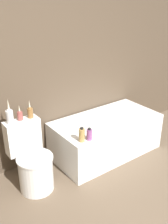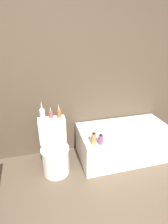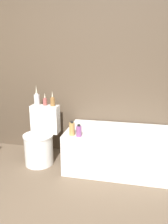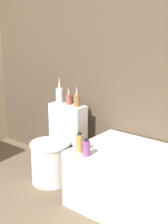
% 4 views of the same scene
% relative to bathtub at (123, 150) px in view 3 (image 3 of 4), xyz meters
% --- Properties ---
extents(wall_back_tiled, '(6.40, 0.06, 2.60)m').
position_rel_bathtub_xyz_m(wall_back_tiled, '(-0.83, 0.42, 1.04)').
color(wall_back_tiled, brown).
rests_on(wall_back_tiled, ground_plane).
extents(bathtub, '(1.44, 0.74, 0.51)m').
position_rel_bathtub_xyz_m(bathtub, '(0.00, 0.00, 0.00)').
color(bathtub, white).
rests_on(bathtub, ground).
extents(toilet, '(0.40, 0.56, 0.75)m').
position_rel_bathtub_xyz_m(toilet, '(-1.12, -0.03, 0.05)').
color(toilet, white).
rests_on(toilet, ground).
extents(vase_gold, '(0.08, 0.08, 0.28)m').
position_rel_bathtub_xyz_m(vase_gold, '(-1.23, 0.17, 0.59)').
color(vase_gold, silver).
rests_on(vase_gold, toilet).
extents(vase_silver, '(0.06, 0.06, 0.18)m').
position_rel_bathtub_xyz_m(vase_silver, '(-1.12, 0.17, 0.55)').
color(vase_silver, '#994C47').
rests_on(vase_silver, toilet).
extents(vase_bronze, '(0.06, 0.06, 0.21)m').
position_rel_bathtub_xyz_m(vase_bronze, '(-1.00, 0.16, 0.56)').
color(vase_bronze, olive).
rests_on(vase_bronze, toilet).
extents(shampoo_bottle_tall, '(0.07, 0.07, 0.17)m').
position_rel_bathtub_xyz_m(shampoo_bottle_tall, '(-0.60, -0.28, 0.33)').
color(shampoo_bottle_tall, tan).
rests_on(shampoo_bottle_tall, bathtub).
extents(shampoo_bottle_short, '(0.06, 0.06, 0.15)m').
position_rel_bathtub_xyz_m(shampoo_bottle_short, '(-0.51, -0.30, 0.32)').
color(shampoo_bottle_short, '#8C4C8C').
rests_on(shampoo_bottle_short, bathtub).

